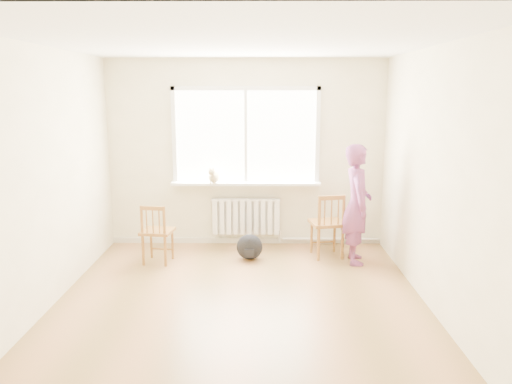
{
  "coord_description": "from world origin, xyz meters",
  "views": [
    {
      "loc": [
        0.23,
        -4.95,
        2.25
      ],
      "look_at": [
        0.16,
        1.2,
        0.99
      ],
      "focal_mm": 35.0,
      "sensor_mm": 36.0,
      "label": 1
    }
  ],
  "objects_px": {
    "chair_right": "(328,225)",
    "backpack": "(250,247)",
    "person": "(357,204)",
    "cat": "(214,176)",
    "chair_left": "(156,234)"
  },
  "relations": [
    {
      "from": "chair_left",
      "to": "chair_right",
      "type": "distance_m",
      "value": 2.31
    },
    {
      "from": "chair_left",
      "to": "chair_right",
      "type": "bearing_deg",
      "value": -165.51
    },
    {
      "from": "chair_right",
      "to": "backpack",
      "type": "xyz_separation_m",
      "value": [
        -1.07,
        -0.11,
        -0.27
      ]
    },
    {
      "from": "chair_right",
      "to": "person",
      "type": "height_order",
      "value": "person"
    },
    {
      "from": "cat",
      "to": "backpack",
      "type": "distance_m",
      "value": 1.16
    },
    {
      "from": "person",
      "to": "cat",
      "type": "xyz_separation_m",
      "value": [
        -1.93,
        0.63,
        0.26
      ]
    },
    {
      "from": "person",
      "to": "cat",
      "type": "height_order",
      "value": "person"
    },
    {
      "from": "chair_right",
      "to": "backpack",
      "type": "distance_m",
      "value": 1.11
    },
    {
      "from": "cat",
      "to": "chair_left",
      "type": "bearing_deg",
      "value": -124.06
    },
    {
      "from": "chair_left",
      "to": "cat",
      "type": "xyz_separation_m",
      "value": [
        0.7,
        0.72,
        0.65
      ]
    },
    {
      "from": "chair_right",
      "to": "backpack",
      "type": "bearing_deg",
      "value": -4.88
    },
    {
      "from": "person",
      "to": "cat",
      "type": "relative_size",
      "value": 4.33
    },
    {
      "from": "person",
      "to": "backpack",
      "type": "bearing_deg",
      "value": 88.71
    },
    {
      "from": "chair_right",
      "to": "backpack",
      "type": "relative_size",
      "value": 2.55
    },
    {
      "from": "chair_left",
      "to": "cat",
      "type": "distance_m",
      "value": 1.19
    }
  ]
}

